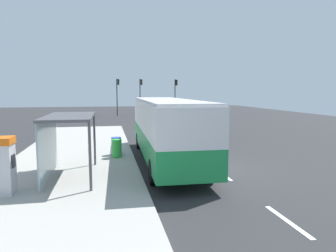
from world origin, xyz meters
name	(u,v)px	position (x,y,z in m)	size (l,w,h in m)	color
ground_plane	(159,131)	(0.00, 14.00, -0.02)	(56.00, 92.00, 0.04)	#2D2D30
sidewalk_platform	(72,163)	(-6.40, 2.00, 0.09)	(6.20, 30.00, 0.18)	#ADAAA3
lane_stripe_seg_0	(288,221)	(0.25, -6.00, 0.01)	(0.16, 2.20, 0.01)	silver
lane_stripe_seg_1	(221,174)	(0.25, -1.00, 0.01)	(0.16, 2.20, 0.01)	silver
lane_stripe_seg_2	(191,152)	(0.25, 4.00, 0.01)	(0.16, 2.20, 0.01)	silver
lane_stripe_seg_3	(173,139)	(0.25, 9.00, 0.01)	(0.16, 2.20, 0.01)	silver
lane_stripe_seg_4	(162,130)	(0.25, 14.00, 0.01)	(0.16, 2.20, 0.01)	silver
lane_stripe_seg_5	(153,125)	(0.25, 19.00, 0.01)	(0.16, 2.20, 0.01)	silver
lane_stripe_seg_6	(147,120)	(0.25, 24.00, 0.01)	(0.16, 2.20, 0.01)	silver
lane_stripe_seg_7	(143,117)	(0.25, 29.00, 0.01)	(0.16, 2.20, 0.01)	silver
bus	(166,126)	(-1.71, 1.78, 1.84)	(2.82, 11.08, 3.21)	#1E8C47
white_van	(170,112)	(2.20, 19.62, 1.34)	(2.10, 5.24, 2.30)	silver
sedan_near	(150,108)	(2.30, 36.27, 0.79)	(1.98, 4.46, 1.52)	navy
sedan_far	(156,111)	(2.30, 29.66, 0.79)	(1.84, 4.40, 1.52)	black
ticket_machine	(4,165)	(-8.06, -2.56, 1.17)	(0.66, 0.76, 1.94)	silver
recycling_bin_green	(117,148)	(-4.20, 2.49, 0.66)	(0.52, 0.52, 0.95)	green
recycling_bin_blue	(116,146)	(-4.20, 3.19, 0.66)	(0.52, 0.52, 0.95)	blue
traffic_light_near_side	(176,92)	(5.49, 31.20, 3.57)	(0.49, 0.28, 5.41)	#2D2D2D
traffic_light_far_side	(118,91)	(-3.11, 32.00, 3.61)	(0.49, 0.28, 5.48)	#2D2D2D
traffic_light_median	(141,91)	(0.39, 32.80, 3.62)	(0.49, 0.28, 5.49)	#2D2D2D
bus_shelter	(62,130)	(-6.41, -0.85, 2.10)	(1.80, 4.00, 2.50)	#4C4C51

